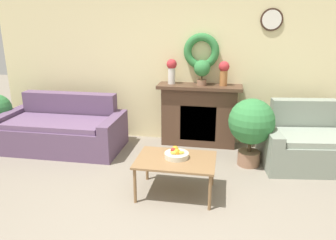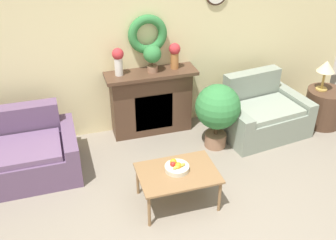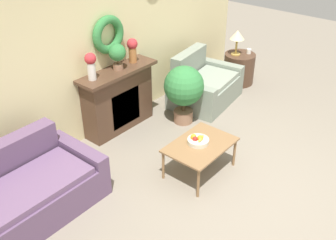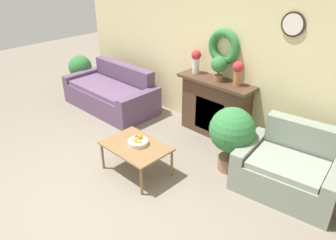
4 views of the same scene
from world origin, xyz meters
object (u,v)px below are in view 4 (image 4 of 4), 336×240
Objects in this scene: vase_on_mantel_left at (196,60)px; fireplace at (215,107)px; couch_left at (112,93)px; loveseat_right at (289,170)px; potted_plant_floor_by_couch at (81,70)px; potted_plant_on_mantel at (219,66)px; coffee_table at (136,148)px; fruit_bowl at (138,141)px; potted_plant_floor_by_loveseat at (232,132)px; vase_on_mantel_right at (238,72)px.

fireplace is at bearing -0.72° from vase_on_mantel_left.
fireplace reaches higher than couch_left.
loveseat_right reaches higher than potted_plant_floor_by_couch.
potted_plant_on_mantel is (-1.56, 0.48, 0.94)m from loveseat_right.
potted_plant_floor_by_couch reaches higher than coffee_table.
potted_plant_on_mantel reaches higher than loveseat_right.
fruit_bowl is 0.72× the size of potted_plant_on_mantel.
fireplace is at bearing 8.30° from potted_plant_floor_by_couch.
fruit_bowl is at bearing -94.20° from fireplace.
potted_plant_on_mantel is (0.15, 1.63, 0.83)m from coffee_table.
fruit_bowl is at bearing -28.38° from couch_left.
potted_plant_floor_by_loveseat is (2.91, -0.13, 0.31)m from couch_left.
coffee_table is 1.88m from vase_on_mantel_left.
fruit_bowl is 1.83m from vase_on_mantel_right.
fruit_bowl is (-0.00, 0.04, 0.08)m from coffee_table.
fruit_bowl is at bearing -154.79° from loveseat_right.
potted_plant_on_mantel reaches higher than couch_left.
vase_on_mantel_right reaches higher than couch_left.
vase_on_mantel_right is 0.39× the size of potted_plant_floor_by_loveseat.
loveseat_right is at bearing -17.41° from fireplace.
fruit_bowl is 3.38m from potted_plant_floor_by_couch.
potted_plant_on_mantel is at bearing 13.18° from couch_left.
potted_plant_floor_by_loveseat reaches higher than fruit_bowl.
coffee_table is at bearing -106.17° from vase_on_mantel_right.
couch_left reaches higher than potted_plant_floor_by_couch.
vase_on_mantel_left is 1.54m from potted_plant_floor_by_loveseat.
loveseat_right is 3.51× the size of potted_plant_on_mantel.
couch_left is 3.72m from loveseat_right.
coffee_table is 3.40m from potted_plant_floor_by_couch.
potted_plant_floor_by_loveseat reaches higher than couch_left.
vase_on_mantel_left is (-0.33, 1.61, 0.74)m from fruit_bowl.
vase_on_mantel_right is at bearing 0.00° from vase_on_mantel_left.
couch_left is 2.41m from potted_plant_on_mantel.
potted_plant_on_mantel is at bearing -26.79° from fireplace.
potted_plant_on_mantel reaches higher than fruit_bowl.
vase_on_mantel_right is 0.96× the size of potted_plant_on_mantel.
loveseat_right is 3.64× the size of vase_on_mantel_right.
potted_plant_floor_by_loveseat is (0.90, 0.97, 0.20)m from coffee_table.
potted_plant_on_mantel reaches higher than coffee_table.
vase_on_mantel_left is at bearing -180.00° from vase_on_mantel_right.
fireplace is 0.96× the size of loveseat_right.
fireplace is 0.74m from potted_plant_on_mantel.
vase_on_mantel_left is (1.68, 0.54, 0.93)m from couch_left.
potted_plant_on_mantel is (0.48, -0.02, 0.01)m from vase_on_mantel_left.
vase_on_mantel_right is at bearing 73.83° from coffee_table.
vase_on_mantel_right reaches higher than loveseat_right.
vase_on_mantel_right is (2.49, 0.54, 0.92)m from couch_left.
potted_plant_on_mantel is 0.48× the size of potted_plant_floor_by_couch.
couch_left is at bearing -165.83° from fireplace.
vase_on_mantel_right reaches higher than fireplace.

